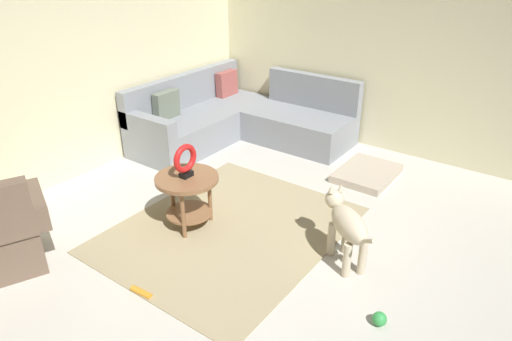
# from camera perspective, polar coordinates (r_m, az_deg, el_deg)

# --- Properties ---
(ground_plane) EXTENTS (6.00, 6.00, 0.10)m
(ground_plane) POSITION_cam_1_polar(r_m,az_deg,el_deg) (4.08, 3.20, -12.15)
(ground_plane) COLOR beige
(wall_back) EXTENTS (6.00, 0.12, 2.70)m
(wall_back) POSITION_cam_1_polar(r_m,az_deg,el_deg) (5.47, -23.83, 12.31)
(wall_back) COLOR beige
(wall_back) RESTS_ON ground_plane
(wall_right) EXTENTS (0.12, 6.00, 2.70)m
(wall_right) POSITION_cam_1_polar(r_m,az_deg,el_deg) (6.00, 19.55, 14.11)
(wall_right) COLOR beige
(wall_right) RESTS_ON ground_plane
(area_rug) EXTENTS (2.30, 1.90, 0.01)m
(area_rug) POSITION_cam_1_polar(r_m,az_deg,el_deg) (4.47, -3.32, -7.32)
(area_rug) COLOR tan
(area_rug) RESTS_ON ground_plane
(sectional_couch) EXTENTS (2.20, 2.25, 0.88)m
(sectional_couch) POSITION_cam_1_polar(r_m,az_deg,el_deg) (6.37, -2.28, 6.29)
(sectional_couch) COLOR gray
(sectional_couch) RESTS_ON ground_plane
(side_table) EXTENTS (0.60, 0.60, 0.54)m
(side_table) POSITION_cam_1_polar(r_m,az_deg,el_deg) (4.36, -8.57, -2.20)
(side_table) COLOR brown
(side_table) RESTS_ON ground_plane
(torus_sculpture) EXTENTS (0.28, 0.08, 0.33)m
(torus_sculpture) POSITION_cam_1_polar(r_m,az_deg,el_deg) (4.23, -8.84, 1.30)
(torus_sculpture) COLOR black
(torus_sculpture) RESTS_ON side_table
(dog_bed_mat) EXTENTS (0.80, 0.60, 0.09)m
(dog_bed_mat) POSITION_cam_1_polar(r_m,az_deg,el_deg) (5.57, 13.69, -0.33)
(dog_bed_mat) COLOR #B2A38E
(dog_bed_mat) RESTS_ON ground_plane
(dog) EXTENTS (0.57, 0.70, 0.63)m
(dog) POSITION_cam_1_polar(r_m,az_deg,el_deg) (3.94, 11.24, -6.57)
(dog) COLOR beige
(dog) RESTS_ON ground_plane
(dog_toy_ball) EXTENTS (0.11, 0.11, 0.11)m
(dog_toy_ball) POSITION_cam_1_polar(r_m,az_deg,el_deg) (3.59, 15.18, -17.47)
(dog_toy_ball) COLOR green
(dog_toy_ball) RESTS_ON ground_plane
(dog_toy_rope) EXTENTS (0.06, 0.20, 0.05)m
(dog_toy_rope) POSITION_cam_1_polar(r_m,az_deg,el_deg) (3.84, -14.16, -14.52)
(dog_toy_rope) COLOR orange
(dog_toy_rope) RESTS_ON ground_plane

